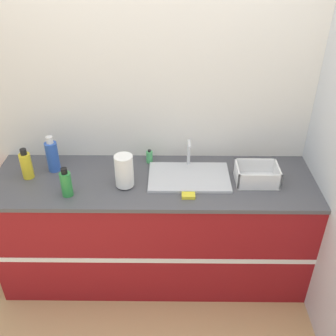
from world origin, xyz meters
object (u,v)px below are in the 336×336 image
sink (189,176)px  bottle_blue (52,156)px  dish_rack (257,176)px  bottle_yellow (26,165)px  paper_towel_roll (124,171)px  soap_dispenser (149,157)px  bottle_green (66,183)px

sink → bottle_blue: 1.00m
dish_rack → bottle_yellow: size_ratio=1.28×
paper_towel_roll → soap_dispenser: paper_towel_roll is taller
dish_rack → bottle_green: (-1.30, -0.17, 0.05)m
bottle_blue → soap_dispenser: (0.70, 0.12, -0.08)m
bottle_yellow → soap_dispenser: bottle_yellow is taller
paper_towel_roll → soap_dispenser: (0.15, 0.32, -0.08)m
bottle_green → paper_towel_roll: bearing=16.1°
bottle_blue → dish_rack: bearing=-5.3°
soap_dispenser → bottle_yellow: bearing=-166.0°
paper_towel_roll → sink: bearing=13.0°
bottle_yellow → paper_towel_roll: bearing=-8.2°
bottle_green → sink: bearing=14.4°
sink → bottle_yellow: (-1.16, -0.00, 0.09)m
sink → paper_towel_roll: 0.47m
paper_towel_roll → bottle_yellow: size_ratio=1.04×
bottle_green → soap_dispenser: bottle_green is taller
paper_towel_roll → bottle_blue: 0.58m
dish_rack → soap_dispenser: 0.81m
paper_towel_roll → bottle_blue: size_ratio=0.87×
sink → bottle_yellow: bottle_yellow is taller
sink → bottle_yellow: size_ratio=2.49×
bottle_yellow → sink: bearing=0.1°
soap_dispenser → paper_towel_roll: bearing=-116.1°
sink → dish_rack: sink is taller
bottle_yellow → bottle_green: size_ratio=1.10×
bottle_blue → bottle_yellow: bearing=-149.3°
bottle_green → dish_rack: bearing=7.5°
sink → dish_rack: size_ratio=1.95×
sink → bottle_yellow: 1.16m
sink → bottle_green: 0.86m
bottle_yellow → bottle_green: bottle_yellow is taller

